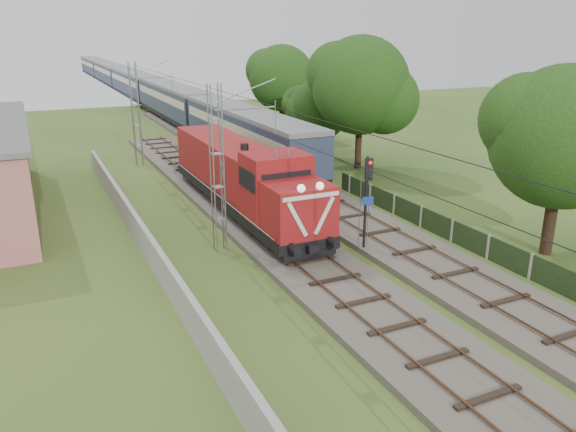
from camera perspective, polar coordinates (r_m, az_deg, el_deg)
ground at (r=19.60m, az=13.64°, el=-13.80°), size 140.00×140.00×0.00m
track_main at (r=24.63m, az=3.54°, el=-5.83°), size 4.20×70.00×0.45m
track_side at (r=37.69m, az=0.79°, el=2.86°), size 4.20×80.00×0.45m
catenary at (r=26.64m, az=-7.09°, el=4.74°), size 3.31×70.00×8.00m
boundary_wall at (r=26.79m, az=-14.05°, el=-3.01°), size 0.25×40.00×1.50m
fence at (r=26.37m, az=23.45°, el=-4.74°), size 0.12×32.00×1.20m
locomotive at (r=32.36m, az=-4.67°, el=4.03°), size 3.06×17.50×4.44m
coach_rake at (r=91.10m, az=-15.39°, el=12.92°), size 3.16×118.07×3.65m
signal_post at (r=26.39m, az=8.06°, el=2.81°), size 0.52×0.41×4.76m
tree_a at (r=28.54m, az=26.24°, el=7.02°), size 6.89×6.56×8.93m
tree_b at (r=43.45m, az=7.51°, el=12.91°), size 7.71×7.35×10.00m
tree_c at (r=47.27m, az=2.55°, el=10.59°), size 4.80×4.57×6.22m
tree_d at (r=57.97m, az=-0.55°, el=13.76°), size 6.92×6.59×8.98m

